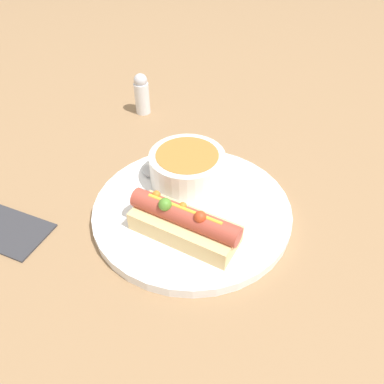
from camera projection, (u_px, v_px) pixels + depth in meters
ground_plane at (192, 213)px, 0.57m from camera, size 4.00×4.00×0.00m
dinner_plate at (192, 210)px, 0.56m from camera, size 0.30×0.30×0.02m
hot_dog at (184, 223)px, 0.50m from camera, size 0.16×0.08×0.06m
soup_bowl at (187, 166)px, 0.59m from camera, size 0.12×0.12×0.05m
spoon at (155, 181)px, 0.60m from camera, size 0.12×0.11×0.01m
napkin at (3, 228)px, 0.54m from camera, size 0.14×0.08×0.01m
salt_shaker at (142, 94)px, 0.77m from camera, size 0.03×0.03×0.09m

